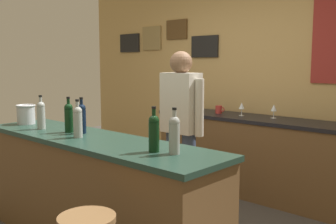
% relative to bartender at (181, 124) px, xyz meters
% --- Properties ---
extents(back_wall, '(6.00, 0.09, 2.80)m').
position_rel_bartender_xyz_m(back_wall, '(-0.13, 1.51, 0.48)').
color(back_wall, tan).
rests_on(back_wall, ground_plane).
extents(bar_counter, '(2.44, 0.60, 0.92)m').
position_rel_bartender_xyz_m(bar_counter, '(-0.15, -0.91, -0.47)').
color(bar_counter, brown).
rests_on(bar_counter, ground_plane).
extents(side_counter, '(2.72, 0.56, 0.90)m').
position_rel_bartender_xyz_m(side_counter, '(0.25, 1.14, -0.48)').
color(side_counter, brown).
rests_on(side_counter, ground_plane).
extents(bartender, '(0.52, 0.21, 1.62)m').
position_rel_bartender_xyz_m(bartender, '(0.00, 0.00, 0.00)').
color(bartender, '#384766').
rests_on(bartender, ground_plane).
extents(wine_bottle_a, '(0.07, 0.07, 0.31)m').
position_rel_bartender_xyz_m(wine_bottle_a, '(-0.81, -0.98, 0.12)').
color(wine_bottle_a, '#999E99').
rests_on(wine_bottle_a, bar_counter).
extents(wine_bottle_b, '(0.07, 0.07, 0.31)m').
position_rel_bartender_xyz_m(wine_bottle_b, '(-0.49, -0.90, 0.12)').
color(wine_bottle_b, black).
rests_on(wine_bottle_b, bar_counter).
extents(wine_bottle_c, '(0.07, 0.07, 0.31)m').
position_rel_bartender_xyz_m(wine_bottle_c, '(-0.36, -0.86, 0.12)').
color(wine_bottle_c, black).
rests_on(wine_bottle_c, bar_counter).
extents(wine_bottle_d, '(0.07, 0.07, 0.31)m').
position_rel_bartender_xyz_m(wine_bottle_d, '(-0.23, -0.99, 0.12)').
color(wine_bottle_d, '#999E99').
rests_on(wine_bottle_d, bar_counter).
extents(wine_bottle_e, '(0.07, 0.07, 0.31)m').
position_rel_bartender_xyz_m(wine_bottle_e, '(0.57, -0.94, 0.12)').
color(wine_bottle_e, black).
rests_on(wine_bottle_e, bar_counter).
extents(wine_bottle_f, '(0.07, 0.07, 0.31)m').
position_rel_bartender_xyz_m(wine_bottle_f, '(0.71, -0.89, 0.12)').
color(wine_bottle_f, '#999E99').
rests_on(wine_bottle_f, bar_counter).
extents(ice_bucket, '(0.19, 0.19, 0.19)m').
position_rel_bartender_xyz_m(ice_bucket, '(-1.19, -0.92, 0.08)').
color(ice_bucket, '#B7BABF').
rests_on(ice_bucket, bar_counter).
extents(wine_glass_a, '(0.07, 0.07, 0.16)m').
position_rel_bartender_xyz_m(wine_glass_a, '(-0.05, 1.14, 0.07)').
color(wine_glass_a, silver).
rests_on(wine_glass_a, side_counter).
extents(wine_glass_b, '(0.07, 0.07, 0.16)m').
position_rel_bartender_xyz_m(wine_glass_b, '(0.33, 1.20, 0.07)').
color(wine_glass_b, silver).
rests_on(wine_glass_b, side_counter).
extents(coffee_mug, '(0.12, 0.08, 0.09)m').
position_rel_bartender_xyz_m(coffee_mug, '(-0.36, 1.13, 0.01)').
color(coffee_mug, '#B2332D').
rests_on(coffee_mug, side_counter).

